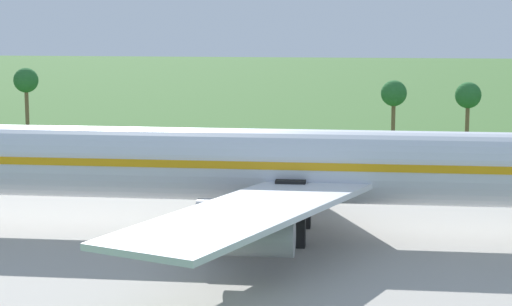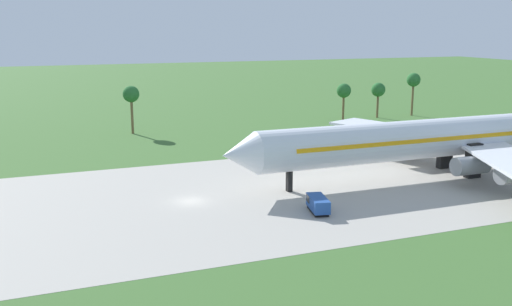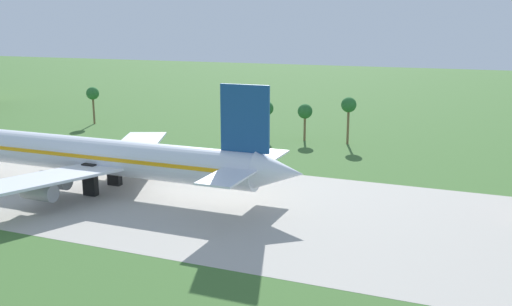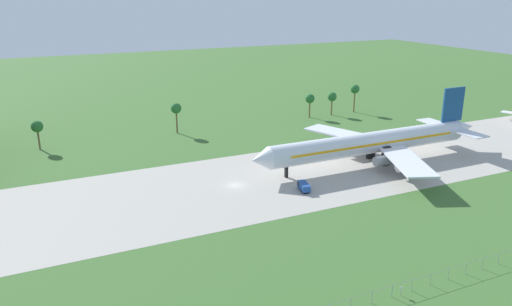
{
  "view_description": "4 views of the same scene",
  "coord_description": "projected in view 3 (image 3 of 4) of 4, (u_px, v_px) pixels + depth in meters",
  "views": [
    {
      "loc": [
        50.31,
        -75.72,
        18.72
      ],
      "look_at": [
        41.09,
        -0.42,
        7.04
      ],
      "focal_mm": 65.0,
      "sensor_mm": 36.0,
      "label": 1
    },
    {
      "loc": [
        -18.32,
        -71.94,
        23.03
      ],
      "look_at": [
        9.31,
        -0.42,
        6.04
      ],
      "focal_mm": 40.0,
      "sensor_mm": 36.0,
      "label": 2
    },
    {
      "loc": [
        104.62,
        -78.21,
        28.37
      ],
      "look_at": [
        72.86,
        -0.42,
        9.07
      ],
      "focal_mm": 40.0,
      "sensor_mm": 36.0,
      "label": 3
    },
    {
      "loc": [
        -44.89,
        -107.97,
        46.61
      ],
      "look_at": [
        8.18,
        5.0,
        6.0
      ],
      "focal_mm": 35.0,
      "sensor_mm": 36.0,
      "label": 4
    }
  ],
  "objects": [
    {
      "name": "jet_airliner",
      "position": [
        94.0,
        156.0,
        97.99
      ],
      "size": [
        75.98,
        54.0,
        19.37
      ],
      "color": "silver",
      "rests_on": "ground_plane"
    },
    {
      "name": "palm_tree_row",
      "position": [
        183.0,
        102.0,
        150.76
      ],
      "size": [
        121.03,
        3.6,
        11.25
      ],
      "color": "brown",
      "rests_on": "ground_plane"
    }
  ]
}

